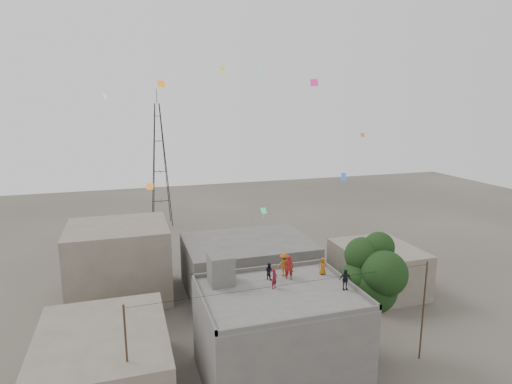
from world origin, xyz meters
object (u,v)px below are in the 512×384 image
tree (374,276)px  person_red_adult (289,267)px  stair_head_box (221,269)px  transmission_tower (160,165)px  person_dark_adult (345,280)px

tree → person_red_adult: (-5.94, 1.27, 0.86)m
stair_head_box → transmission_tower: transmission_tower is taller
transmission_tower → person_dark_adult: transmission_tower is taller
transmission_tower → person_dark_adult: 41.72m
person_red_adult → transmission_tower: bearing=-58.1°
person_red_adult → stair_head_box: bearing=14.7°
stair_head_box → person_red_adult: 4.69m
tree → person_red_adult: size_ratio=5.30×
stair_head_box → transmission_tower: (-0.80, 37.40, 1.97)m
tree → person_red_adult: bearing=168.0°
stair_head_box → transmission_tower: 37.46m
stair_head_box → tree: (10.57, -2.00, -1.00)m
transmission_tower → person_red_adult: size_ratio=11.65×
stair_head_box → person_dark_adult: (7.50, -3.42, -0.31)m
stair_head_box → transmission_tower: size_ratio=0.10×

